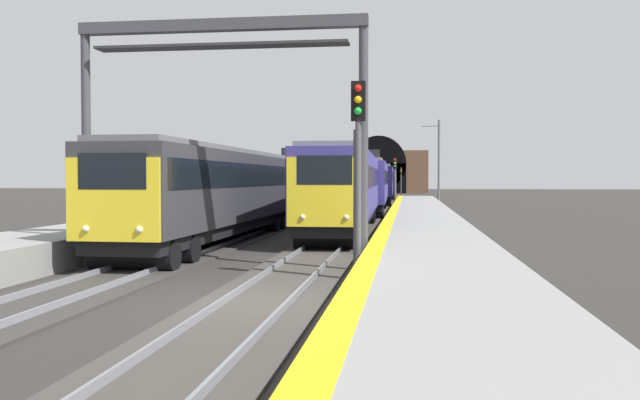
# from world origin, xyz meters

# --- Properties ---
(ground_plane) EXTENTS (320.00, 320.00, 0.00)m
(ground_plane) POSITION_xyz_m (0.00, 0.00, 0.00)
(ground_plane) COLOR #302D2B
(platform_right) EXTENTS (112.00, 3.59, 0.95)m
(platform_right) POSITION_xyz_m (0.00, -3.91, 0.47)
(platform_right) COLOR gray
(platform_right) RESTS_ON ground_plane
(platform_right_edge_strip) EXTENTS (112.00, 0.50, 0.01)m
(platform_right_edge_strip) POSITION_xyz_m (0.00, -2.37, 0.95)
(platform_right_edge_strip) COLOR yellow
(platform_right_edge_strip) RESTS_ON platform_right
(track_main_line) EXTENTS (160.00, 2.81, 0.21)m
(track_main_line) POSITION_xyz_m (0.00, 0.00, 0.04)
(track_main_line) COLOR #423D38
(track_main_line) RESTS_ON ground_plane
(track_adjacent_line) EXTENTS (160.00, 2.92, 0.21)m
(track_adjacent_line) POSITION_xyz_m (0.00, 4.79, 0.04)
(track_adjacent_line) COLOR #383533
(track_adjacent_line) RESTS_ON ground_plane
(train_main_approaching) EXTENTS (79.21, 3.32, 5.06)m
(train_main_approaching) POSITION_xyz_m (49.46, -0.00, 2.39)
(train_main_approaching) COLOR navy
(train_main_approaching) RESTS_ON ground_plane
(train_adjacent_platform) EXTENTS (38.73, 3.13, 4.92)m
(train_adjacent_platform) POSITION_xyz_m (22.71, 4.79, 2.32)
(train_adjacent_platform) COLOR #333338
(train_adjacent_platform) RESTS_ON ground_plane
(railway_signal_near) EXTENTS (0.39, 0.38, 5.35)m
(railway_signal_near) POSITION_xyz_m (3.67, -1.91, 3.23)
(railway_signal_near) COLOR #4C4C54
(railway_signal_near) RESTS_ON ground_plane
(railway_signal_mid) EXTENTS (0.39, 0.38, 4.72)m
(railway_signal_mid) POSITION_xyz_m (49.56, -1.91, 2.88)
(railway_signal_mid) COLOR #4C4C54
(railway_signal_mid) RESTS_ON ground_plane
(railway_signal_far) EXTENTS (0.39, 0.38, 4.58)m
(railway_signal_far) POSITION_xyz_m (97.13, -1.91, 2.80)
(railway_signal_far) COLOR #38383D
(railway_signal_far) RESTS_ON ground_plane
(overhead_signal_gantry) EXTENTS (0.70, 8.91, 7.56)m
(overhead_signal_gantry) POSITION_xyz_m (5.54, 2.40, 5.70)
(overhead_signal_gantry) COLOR #3F3F47
(overhead_signal_gantry) RESTS_ON ground_plane
(tunnel_portal) EXTENTS (2.79, 18.21, 10.62)m
(tunnel_portal) POSITION_xyz_m (109.92, 2.40, 3.97)
(tunnel_portal) COLOR brown
(tunnel_portal) RESTS_ON ground_plane
(catenary_mast_near) EXTENTS (0.22, 1.79, 8.45)m
(catenary_mast_near) POSITION_xyz_m (51.72, -6.09, 4.32)
(catenary_mast_near) COLOR #595B60
(catenary_mast_near) RESTS_ON ground_plane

